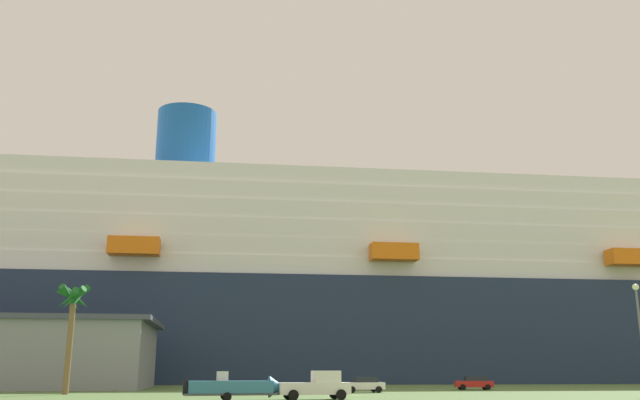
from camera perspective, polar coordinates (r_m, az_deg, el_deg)
ground_plane at (r=94.95m, az=0.25°, el=-15.60°), size 600.00×600.00×0.00m
cruise_ship at (r=129.18m, az=5.40°, el=-8.14°), size 287.42×53.54×55.40m
pickup_truck at (r=54.39m, az=-0.30°, el=-15.50°), size 5.88×3.10×2.20m
small_boat_on_trailer at (r=53.32m, az=-6.90°, el=-15.52°), size 8.74×3.11×2.15m
palm_tree at (r=70.85m, az=-20.25°, el=-8.53°), size 3.60×3.53×10.51m
street_lamp at (r=64.57m, az=25.51°, el=-9.49°), size 0.56×0.56×9.53m
parked_car_white_van at (r=71.83m, az=3.72°, el=-15.34°), size 4.48×2.60×1.58m
parked_car_red_hatchback at (r=83.65m, az=12.96°, el=-14.87°), size 4.48×2.37×1.58m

